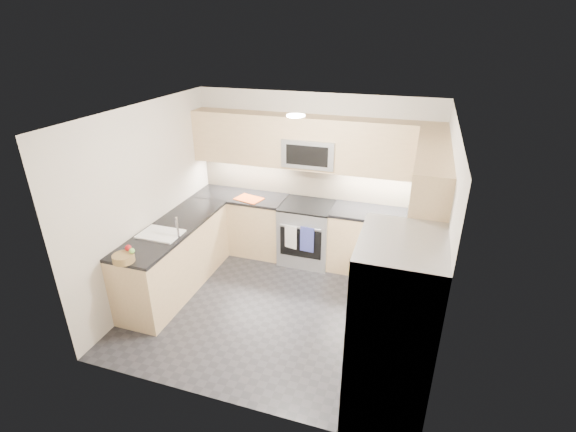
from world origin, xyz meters
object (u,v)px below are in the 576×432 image
object	(u,v)px
gas_range	(307,233)
fruit_basket	(124,258)
utensil_bowl	(425,216)
cutting_board	(249,199)
refrigerator	(392,330)
microwave	(311,152)

from	to	relation	value
gas_range	fruit_basket	size ratio (longest dim) A/B	3.78
utensil_bowl	cutting_board	distance (m)	2.56
refrigerator	fruit_basket	bearing A→B (deg)	176.02
utensil_bowl	fruit_basket	distance (m)	3.83
microwave	refrigerator	bearing A→B (deg)	-60.38
cutting_board	fruit_basket	xyz separation A→B (m)	(-0.62, -2.13, 0.04)
fruit_basket	utensil_bowl	bearing A→B (deg)	33.72
cutting_board	gas_range	bearing A→B (deg)	5.90
microwave	utensil_bowl	size ratio (longest dim) A/B	2.49
gas_range	refrigerator	size ratio (longest dim) A/B	0.51
gas_range	refrigerator	xyz separation A→B (m)	(1.45, -2.43, 0.45)
microwave	cutting_board	xyz separation A→B (m)	(-0.90, -0.22, -0.75)
gas_range	utensil_bowl	size ratio (longest dim) A/B	2.99
refrigerator	gas_range	bearing A→B (deg)	120.88
gas_range	cutting_board	bearing A→B (deg)	-174.10
gas_range	utensil_bowl	xyz separation A→B (m)	(1.67, -0.10, 0.57)
gas_range	microwave	bearing A→B (deg)	90.00
gas_range	microwave	world-z (taller)	microwave
microwave	fruit_basket	size ratio (longest dim) A/B	3.16
gas_range	microwave	distance (m)	1.25
utensil_bowl	cutting_board	world-z (taller)	utensil_bowl
gas_range	utensil_bowl	distance (m)	1.77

